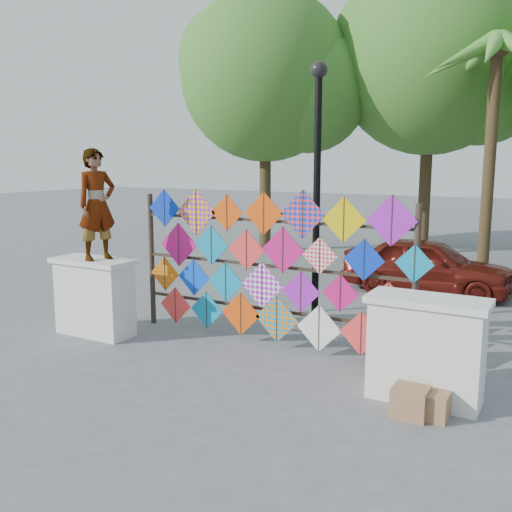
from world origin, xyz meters
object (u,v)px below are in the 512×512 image
at_px(kite_rack, 269,269).
at_px(lamppost, 317,171).
at_px(vendor_woman, 97,205).
at_px(sedan, 427,265).

height_order(kite_rack, lamppost, lamppost).
relative_size(vendor_woman, sedan, 0.49).
relative_size(vendor_woman, lamppost, 0.40).
distance_m(vendor_woman, sedan, 7.14).
xyz_separation_m(vendor_woman, lamppost, (2.85, 2.20, 0.52)).
height_order(kite_rack, vendor_woman, vendor_woman).
bearing_deg(vendor_woman, lamppost, -36.24).
bearing_deg(vendor_woman, sedan, -18.41).
relative_size(kite_rack, sedan, 1.37).
distance_m(sedan, lamppost, 4.25).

